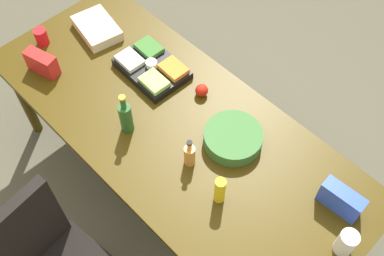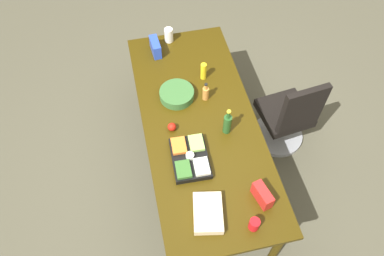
{
  "view_description": "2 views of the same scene",
  "coord_description": "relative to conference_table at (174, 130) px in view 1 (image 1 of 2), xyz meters",
  "views": [
    {
      "loc": [
        -1.16,
        0.98,
        2.97
      ],
      "look_at": [
        -0.14,
        -0.02,
        0.87
      ],
      "focal_mm": 43.71,
      "sensor_mm": 36.0,
      "label": 1
    },
    {
      "loc": [
        1.92,
        -0.5,
        3.53
      ],
      "look_at": [
        0.09,
        -0.09,
        0.85
      ],
      "focal_mm": 35.07,
      "sensor_mm": 36.0,
      "label": 2
    }
  ],
  "objects": [
    {
      "name": "ground_plane",
      "position": [
        0.0,
        0.0,
        -0.73
      ],
      "size": [
        10.0,
        10.0,
        0.0
      ],
      "primitive_type": "plane",
      "color": "#4C4939"
    },
    {
      "name": "conference_table",
      "position": [
        0.0,
        0.0,
        0.0
      ],
      "size": [
        2.41,
        1.02,
        0.8
      ],
      "color": "#382A06",
      "rests_on": "ground"
    },
    {
      "name": "salad_bowl",
      "position": [
        -0.32,
        -0.15,
        0.11
      ],
      "size": [
        0.36,
        0.36,
        0.08
      ],
      "primitive_type": "cylinder",
      "rotation": [
        0.0,
        0.0,
        0.13
      ],
      "color": "#366430",
      "rests_on": "conference_table"
    },
    {
      "name": "chip_bag_red",
      "position": [
        0.84,
        0.3,
        0.14
      ],
      "size": [
        0.21,
        0.13,
        0.14
      ],
      "primitive_type": "cube",
      "rotation": [
        0.0,
        0.0,
        0.25
      ],
      "color": "red",
      "rests_on": "conference_table"
    },
    {
      "name": "red_solo_cup",
      "position": [
        1.04,
        0.17,
        0.13
      ],
      "size": [
        0.09,
        0.09,
        0.11
      ],
      "primitive_type": "cylinder",
      "rotation": [
        0.0,
        0.0,
        -0.11
      ],
      "color": "red",
      "rests_on": "conference_table"
    },
    {
      "name": "mayo_jar",
      "position": [
        -1.1,
        -0.08,
        0.15
      ],
      "size": [
        0.1,
        0.1,
        0.15
      ],
      "primitive_type": "cylinder",
      "rotation": [
        0.0,
        0.0,
        0.14
      ],
      "color": "white",
      "rests_on": "conference_table"
    },
    {
      "name": "dressing_bottle",
      "position": [
        -0.25,
        0.11,
        0.15
      ],
      "size": [
        0.06,
        0.06,
        0.2
      ],
      "color": "#C68038",
      "rests_on": "conference_table"
    },
    {
      "name": "mustard_bottle",
      "position": [
        -0.51,
        0.15,
        0.16
      ],
      "size": [
        0.06,
        0.06,
        0.18
      ],
      "primitive_type": "cylinder",
      "rotation": [
        0.0,
        0.0,
        -0.05
      ],
      "color": "yellow",
      "rests_on": "conference_table"
    },
    {
      "name": "wine_bottle",
      "position": [
        0.15,
        0.21,
        0.18
      ],
      "size": [
        0.09,
        0.09,
        0.29
      ],
      "color": "#235021",
      "rests_on": "conference_table"
    },
    {
      "name": "apple_red",
      "position": [
        0.03,
        -0.26,
        0.11
      ],
      "size": [
        0.09,
        0.09,
        0.08
      ],
      "primitive_type": "sphere",
      "rotation": [
        0.0,
        0.0,
        -0.26
      ],
      "color": "#B81B0E",
      "rests_on": "conference_table"
    },
    {
      "name": "sheet_cake",
      "position": [
        0.87,
        -0.14,
        0.11
      ],
      "size": [
        0.36,
        0.28,
        0.07
      ],
      "primitive_type": "cube",
      "rotation": [
        0.0,
        0.0,
        -0.19
      ],
      "color": "beige",
      "rests_on": "conference_table"
    },
    {
      "name": "veggie_tray",
      "position": [
        0.37,
        -0.17,
        0.11
      ],
      "size": [
        0.43,
        0.32,
        0.09
      ],
      "color": "black",
      "rests_on": "conference_table"
    },
    {
      "name": "chip_bag_blue",
      "position": [
        -0.96,
        -0.24,
        0.15
      ],
      "size": [
        0.22,
        0.09,
        0.15
      ],
      "primitive_type": "cube",
      "rotation": [
        0.0,
        0.0,
        0.06
      ],
      "color": "blue",
      "rests_on": "conference_table"
    }
  ]
}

